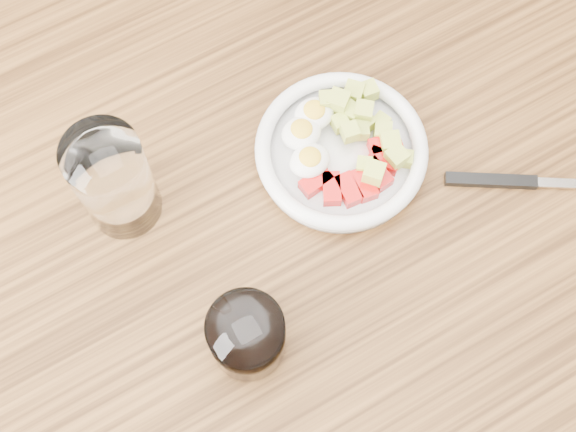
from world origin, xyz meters
name	(u,v)px	position (x,y,z in m)	size (l,w,h in m)	color
ground	(295,356)	(0.00, 0.00, 0.00)	(4.00, 4.00, 0.00)	brown
dining_table	(299,256)	(0.00, 0.00, 0.67)	(1.50, 0.90, 0.77)	brown
bowl	(341,149)	(0.08, 0.06, 0.79)	(0.20, 0.20, 0.05)	white
fork	(517,182)	(0.24, -0.07, 0.77)	(0.19, 0.13, 0.01)	black
water_glass	(114,181)	(-0.16, 0.12, 0.84)	(0.08, 0.08, 0.14)	white
coffee_glass	(247,337)	(-0.11, -0.09, 0.81)	(0.08, 0.08, 0.09)	white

